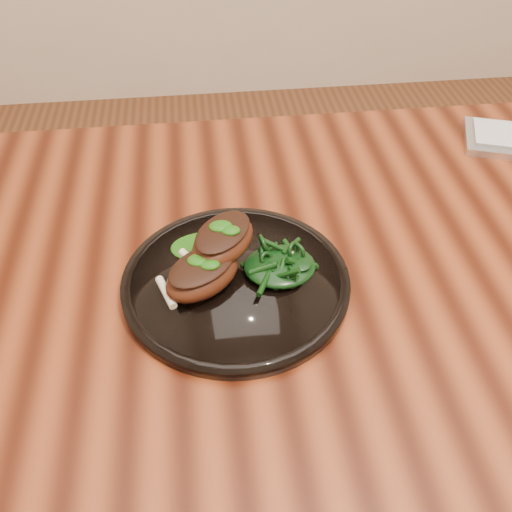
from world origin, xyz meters
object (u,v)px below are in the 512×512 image
at_px(desk, 455,295).
at_px(plate, 236,282).
at_px(greens_heap, 280,263).
at_px(lamb_chop_front, 202,273).

relative_size(desk, plate, 5.59).
bearing_deg(greens_heap, desk, 4.49).
distance_m(lamb_chop_front, greens_heap, 0.10).
distance_m(desk, lamb_chop_front, 0.38).
relative_size(desk, greens_heap, 17.61).
height_order(desk, plate, plate).
relative_size(plate, lamb_chop_front, 2.37).
relative_size(desk, lamb_chop_front, 13.24).
bearing_deg(plate, lamb_chop_front, -165.87).
xyz_separation_m(lamb_chop_front, greens_heap, (0.10, 0.02, -0.01)).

